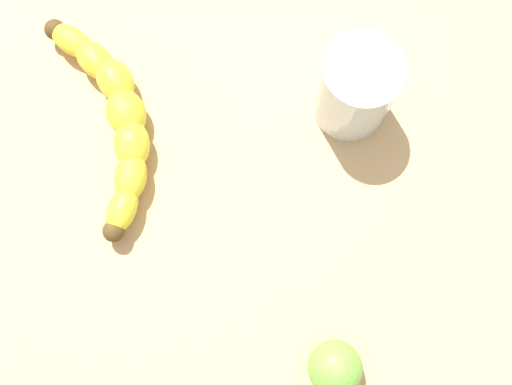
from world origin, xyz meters
The scene contains 4 objects.
wooden_tabletop centered at (0.00, 0.00, 1.50)cm, with size 120.00×120.00×3.00cm, color tan.
banana centered at (-9.89, -3.67, 4.90)cm, with size 14.33×20.83×3.81cm.
smoothie_glass centered at (12.37, 3.13, 7.47)cm, with size 7.35×7.35×9.47cm.
lime_fruit centered at (15.61, -22.00, 5.45)cm, with size 4.89×4.89×4.89cm, color #75C142.
Camera 1 is at (7.96, -19.73, 59.99)cm, focal length 41.81 mm.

